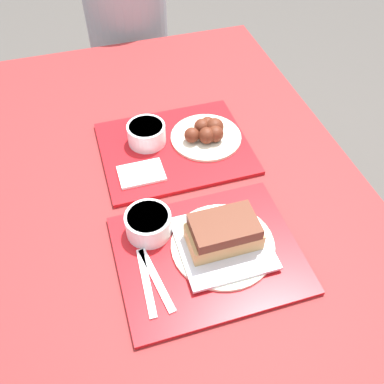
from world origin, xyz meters
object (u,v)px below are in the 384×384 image
(tray_near, at_px, (208,254))
(person_seated_across, at_px, (126,8))
(bowl_coleslaw_near, at_px, (148,223))
(tray_far, at_px, (175,148))
(wings_plate_far, at_px, (207,133))
(brisket_sandwich_plate, at_px, (223,238))
(bowl_coleslaw_far, at_px, (146,133))

(tray_near, distance_m, person_seated_across, 1.22)
(bowl_coleslaw_near, bearing_deg, tray_far, 63.20)
(tray_near, bearing_deg, person_seated_across, 87.79)
(bowl_coleslaw_near, bearing_deg, wings_plate_far, 49.87)
(brisket_sandwich_plate, height_order, wings_plate_far, brisket_sandwich_plate)
(person_seated_across, bearing_deg, tray_far, -91.67)
(brisket_sandwich_plate, bearing_deg, person_seated_across, 89.55)
(person_seated_across, bearing_deg, wings_plate_far, -85.14)
(tray_far, relative_size, person_seated_across, 0.54)
(bowl_coleslaw_near, bearing_deg, person_seated_across, 81.82)
(bowl_coleslaw_near, bearing_deg, brisket_sandwich_plate, -30.52)
(brisket_sandwich_plate, xyz_separation_m, wings_plate_far, (0.08, 0.36, -0.01))
(tray_far, bearing_deg, person_seated_across, 88.33)
(bowl_coleslaw_far, bearing_deg, brisket_sandwich_plate, -78.05)
(tray_near, relative_size, brisket_sandwich_plate, 1.72)
(tray_near, height_order, tray_far, same)
(wings_plate_far, height_order, person_seated_across, person_seated_across)
(bowl_coleslaw_near, relative_size, wings_plate_far, 0.53)
(bowl_coleslaw_far, bearing_deg, tray_far, -31.53)
(bowl_coleslaw_near, height_order, person_seated_across, person_seated_across)
(brisket_sandwich_plate, relative_size, wings_plate_far, 1.17)
(wings_plate_far, bearing_deg, tray_far, -176.13)
(brisket_sandwich_plate, relative_size, person_seated_across, 0.31)
(tray_near, relative_size, tray_far, 1.00)
(brisket_sandwich_plate, height_order, person_seated_across, person_seated_across)
(bowl_coleslaw_far, distance_m, person_seated_across, 0.81)
(tray_far, distance_m, wings_plate_far, 0.10)
(bowl_coleslaw_far, relative_size, person_seated_across, 0.14)
(person_seated_across, bearing_deg, brisket_sandwich_plate, -90.45)
(bowl_coleslaw_far, relative_size, wings_plate_far, 0.53)
(tray_near, relative_size, bowl_coleslaw_near, 3.82)
(tray_near, distance_m, wings_plate_far, 0.39)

